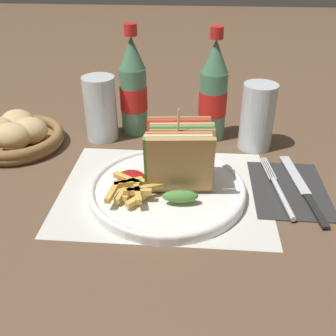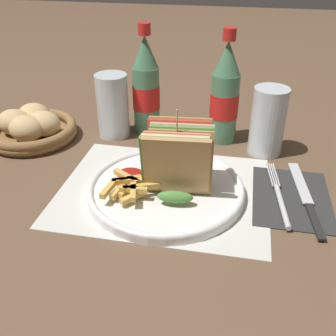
{
  "view_description": "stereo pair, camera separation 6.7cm",
  "coord_description": "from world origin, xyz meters",
  "px_view_note": "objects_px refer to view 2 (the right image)",
  "views": [
    {
      "loc": [
        0.03,
        -0.53,
        0.39
      ],
      "look_at": [
        -0.02,
        0.04,
        0.04
      ],
      "focal_mm": 42.0,
      "sensor_mm": 36.0,
      "label": 1
    },
    {
      "loc": [
        0.09,
        -0.53,
        0.39
      ],
      "look_at": [
        -0.02,
        0.04,
        0.04
      ],
      "focal_mm": 42.0,
      "sensor_mm": 36.0,
      "label": 2
    }
  ],
  "objects_px": {
    "coke_bottle_far": "(225,95)",
    "glass_far": "(113,110)",
    "club_sandwich": "(179,160)",
    "knife": "(306,198)",
    "glass_near": "(268,121)",
    "coke_bottle_near": "(146,88)",
    "bread_basket": "(31,128)",
    "fork": "(280,199)",
    "plate_main": "(166,189)"
  },
  "relations": [
    {
      "from": "coke_bottle_far",
      "to": "glass_far",
      "type": "relative_size",
      "value": 1.72
    },
    {
      "from": "club_sandwich",
      "to": "knife",
      "type": "bearing_deg",
      "value": 6.68
    },
    {
      "from": "glass_near",
      "to": "coke_bottle_near",
      "type": "bearing_deg",
      "value": 168.42
    },
    {
      "from": "bread_basket",
      "to": "club_sandwich",
      "type": "bearing_deg",
      "value": -23.15
    },
    {
      "from": "knife",
      "to": "fork",
      "type": "bearing_deg",
      "value": -166.96
    },
    {
      "from": "plate_main",
      "to": "bread_basket",
      "type": "distance_m",
      "value": 0.36
    },
    {
      "from": "plate_main",
      "to": "coke_bottle_near",
      "type": "xyz_separation_m",
      "value": [
        -0.09,
        0.24,
        0.09
      ]
    },
    {
      "from": "bread_basket",
      "to": "knife",
      "type": "bearing_deg",
      "value": -12.49
    },
    {
      "from": "club_sandwich",
      "to": "coke_bottle_near",
      "type": "height_order",
      "value": "coke_bottle_near"
    },
    {
      "from": "club_sandwich",
      "to": "coke_bottle_far",
      "type": "xyz_separation_m",
      "value": [
        0.06,
        0.22,
        0.03
      ]
    },
    {
      "from": "coke_bottle_far",
      "to": "glass_near",
      "type": "relative_size",
      "value": 1.72
    },
    {
      "from": "glass_near",
      "to": "bread_basket",
      "type": "height_order",
      "value": "glass_near"
    },
    {
      "from": "bread_basket",
      "to": "plate_main",
      "type": "bearing_deg",
      "value": -24.72
    },
    {
      "from": "bread_basket",
      "to": "glass_far",
      "type": "bearing_deg",
      "value": 17.49
    },
    {
      "from": "fork",
      "to": "coke_bottle_far",
      "type": "height_order",
      "value": "coke_bottle_far"
    },
    {
      "from": "plate_main",
      "to": "glass_far",
      "type": "bearing_deg",
      "value": 127.6
    },
    {
      "from": "plate_main",
      "to": "knife",
      "type": "bearing_deg",
      "value": 6.31
    },
    {
      "from": "knife",
      "to": "glass_near",
      "type": "height_order",
      "value": "glass_near"
    },
    {
      "from": "plate_main",
      "to": "coke_bottle_near",
      "type": "relative_size",
      "value": 1.15
    },
    {
      "from": "plate_main",
      "to": "coke_bottle_far",
      "type": "distance_m",
      "value": 0.26
    },
    {
      "from": "knife",
      "to": "coke_bottle_near",
      "type": "xyz_separation_m",
      "value": [
        -0.33,
        0.21,
        0.09
      ]
    },
    {
      "from": "coke_bottle_near",
      "to": "glass_far",
      "type": "relative_size",
      "value": 1.72
    },
    {
      "from": "fork",
      "to": "club_sandwich",
      "type": "bearing_deg",
      "value": 176.19
    },
    {
      "from": "coke_bottle_far",
      "to": "coke_bottle_near",
      "type": "bearing_deg",
      "value": 175.63
    },
    {
      "from": "knife",
      "to": "glass_far",
      "type": "distance_m",
      "value": 0.43
    },
    {
      "from": "coke_bottle_near",
      "to": "glass_near",
      "type": "height_order",
      "value": "coke_bottle_near"
    },
    {
      "from": "fork",
      "to": "coke_bottle_near",
      "type": "distance_m",
      "value": 0.38
    },
    {
      "from": "fork",
      "to": "knife",
      "type": "xyz_separation_m",
      "value": [
        0.04,
        0.02,
        -0.0
      ]
    },
    {
      "from": "knife",
      "to": "glass_near",
      "type": "bearing_deg",
      "value": 105.95
    },
    {
      "from": "fork",
      "to": "glass_near",
      "type": "bearing_deg",
      "value": 90.92
    },
    {
      "from": "fork",
      "to": "coke_bottle_near",
      "type": "bearing_deg",
      "value": 134.18
    },
    {
      "from": "coke_bottle_near",
      "to": "glass_near",
      "type": "bearing_deg",
      "value": -11.58
    },
    {
      "from": "plate_main",
      "to": "coke_bottle_far",
      "type": "height_order",
      "value": "coke_bottle_far"
    },
    {
      "from": "coke_bottle_far",
      "to": "fork",
      "type": "bearing_deg",
      "value": -62.15
    },
    {
      "from": "coke_bottle_near",
      "to": "glass_far",
      "type": "xyz_separation_m",
      "value": [
        -0.07,
        -0.03,
        -0.04
      ]
    },
    {
      "from": "coke_bottle_near",
      "to": "coke_bottle_far",
      "type": "bearing_deg",
      "value": -4.37
    },
    {
      "from": "glass_far",
      "to": "bread_basket",
      "type": "xyz_separation_m",
      "value": [
        -0.17,
        -0.05,
        -0.03
      ]
    },
    {
      "from": "glass_far",
      "to": "club_sandwich",
      "type": "bearing_deg",
      "value": -48.49
    },
    {
      "from": "glass_near",
      "to": "club_sandwich",
      "type": "bearing_deg",
      "value": -128.2
    },
    {
      "from": "fork",
      "to": "glass_near",
      "type": "relative_size",
      "value": 1.4
    },
    {
      "from": "club_sandwich",
      "to": "fork",
      "type": "xyz_separation_m",
      "value": [
        0.17,
        0.01,
        -0.06
      ]
    },
    {
      "from": "knife",
      "to": "glass_near",
      "type": "distance_m",
      "value": 0.18
    },
    {
      "from": "plate_main",
      "to": "fork",
      "type": "height_order",
      "value": "plate_main"
    },
    {
      "from": "knife",
      "to": "glass_near",
      "type": "relative_size",
      "value": 1.6
    },
    {
      "from": "coke_bottle_far",
      "to": "glass_far",
      "type": "xyz_separation_m",
      "value": [
        -0.24,
        -0.02,
        -0.04
      ]
    },
    {
      "from": "club_sandwich",
      "to": "glass_far",
      "type": "distance_m",
      "value": 0.27
    },
    {
      "from": "club_sandwich",
      "to": "coke_bottle_far",
      "type": "bearing_deg",
      "value": 76.12
    },
    {
      "from": "glass_near",
      "to": "fork",
      "type": "bearing_deg",
      "value": -82.15
    },
    {
      "from": "club_sandwich",
      "to": "glass_far",
      "type": "height_order",
      "value": "club_sandwich"
    },
    {
      "from": "coke_bottle_near",
      "to": "bread_basket",
      "type": "xyz_separation_m",
      "value": [
        -0.24,
        -0.09,
        -0.08
      ]
    }
  ]
}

